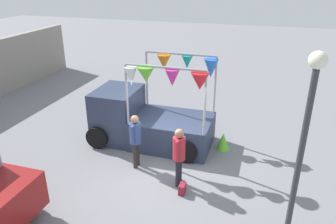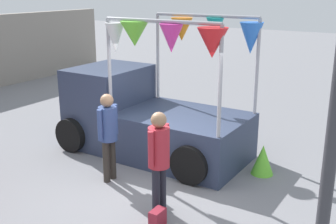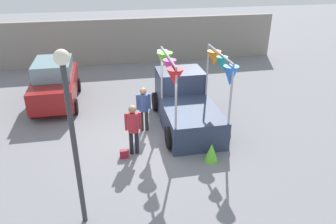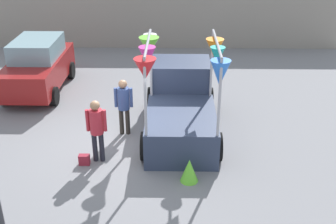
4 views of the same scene
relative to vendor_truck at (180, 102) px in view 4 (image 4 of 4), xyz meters
name	(u,v)px [view 4 (image 4 of 4)]	position (x,y,z in m)	size (l,w,h in m)	color
ground_plane	(126,147)	(-1.51, -1.14, -0.89)	(60.00, 60.00, 0.00)	slate
vendor_truck	(180,102)	(0.00, 0.00, 0.00)	(2.45, 4.15, 3.00)	#2D3851
parked_car	(38,65)	(-5.06, 2.92, 0.05)	(1.88, 4.00, 1.88)	maroon
person_customer	(97,125)	(-2.15, -1.81, 0.15)	(0.53, 0.34, 1.72)	black
person_vendor	(124,102)	(-1.63, -0.34, 0.14)	(0.53, 0.34, 1.70)	#2D2823
handbag	(84,160)	(-2.50, -2.01, -0.75)	(0.28, 0.16, 0.28)	maroon
brick_boundary_wall	(147,20)	(-1.51, 8.29, 0.41)	(18.00, 0.36, 2.60)	gray
folded_kite_bundle_lime	(189,170)	(0.19, -2.70, -0.59)	(0.44, 0.44, 0.60)	#66CC33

